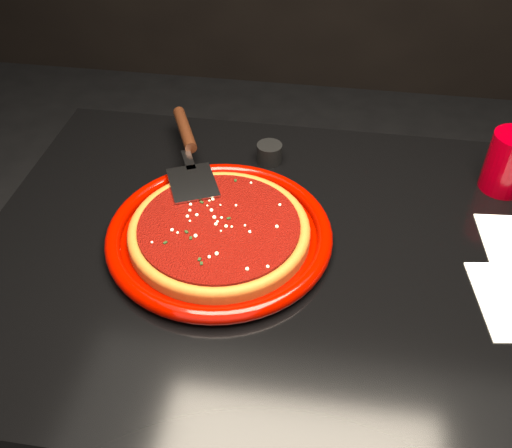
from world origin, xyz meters
The scene contains 10 objects.
table centered at (0.00, 0.00, 0.38)m, with size 1.20×0.80×0.75m, color black.
plate centered at (-0.18, 0.01, 0.76)m, with size 0.40×0.40×0.03m, color #6D0400.
pizza_crust centered at (-0.18, 0.01, 0.77)m, with size 0.32×0.32×0.02m, color brown.
pizza_crust_rim centered at (-0.18, 0.01, 0.78)m, with size 0.32×0.32×0.02m, color brown.
pizza_sauce centered at (-0.18, 0.01, 0.78)m, with size 0.28×0.28×0.01m, color #650A06.
parmesan_dusting centered at (-0.18, 0.01, 0.79)m, with size 0.27×0.27×0.01m, color #FCF3C1, non-canonical shape.
basil_flecks centered at (-0.18, 0.01, 0.79)m, with size 0.25×0.25×0.00m, color black, non-canonical shape.
pizza_server centered at (-0.28, 0.20, 0.80)m, with size 0.10×0.36×0.03m, color silver, non-canonical shape.
cup centered at (0.33, 0.24, 0.81)m, with size 0.09×0.09×0.12m, color #91000B.
ramekin centered at (-0.12, 0.26, 0.77)m, with size 0.05×0.05×0.04m, color black.
Camera 1 is at (-0.00, -0.70, 1.44)m, focal length 40.00 mm.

